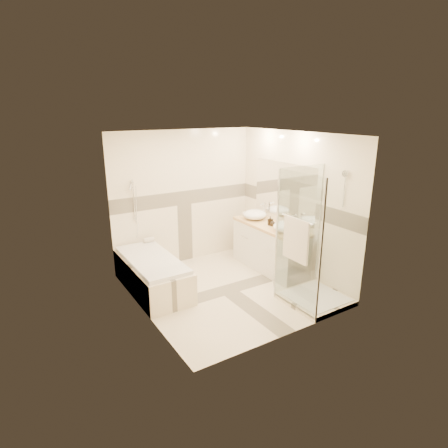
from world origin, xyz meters
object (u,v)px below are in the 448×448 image
shower_enclosure (308,271)px  amenity_bottle_b (272,222)px  vanity (270,247)px  amenity_bottle_a (270,221)px  bathtub (152,272)px  vessel_sink_far (286,227)px  vessel_sink_near (255,214)px

shower_enclosure → amenity_bottle_b: shower_enclosure is taller
vanity → amenity_bottle_a: size_ratio=10.11×
bathtub → amenity_bottle_b: size_ratio=12.93×
amenity_bottle_a → shower_enclosure: bearing=-102.1°
vessel_sink_far → vanity: bearing=87.4°
bathtub → amenity_bottle_b: amenity_bottle_b is taller
shower_enclosure → amenity_bottle_a: (0.27, 1.27, 0.42)m
shower_enclosure → vessel_sink_near: 1.80m
amenity_bottle_a → vanity: bearing=-5.6°
vanity → shower_enclosure: bearing=-103.0°
vessel_sink_near → vanity: bearing=-87.5°
shower_enclosure → amenity_bottle_b: (0.27, 1.21, 0.41)m
vessel_sink_far → amenity_bottle_b: size_ratio=3.39×
bathtub → vessel_sink_near: (2.13, 0.11, 0.63)m
amenity_bottle_a → amenity_bottle_b: size_ratio=1.22×
vanity → vessel_sink_far: bearing=-92.6°
amenity_bottle_a → amenity_bottle_b: bearing=-90.0°
vessel_sink_far → shower_enclosure: bearing=-108.0°
shower_enclosure → vessel_sink_near: size_ratio=4.61×
vessel_sink_near → amenity_bottle_b: bearing=-90.0°
bathtub → amenity_bottle_b: (2.13, -0.41, 0.61)m
vanity → vessel_sink_far: vessel_sink_far is taller
shower_enclosure → vanity: bearing=77.0°
bathtub → vessel_sink_near: bearing=2.9°
bathtub → shower_enclosure: size_ratio=0.83×
vessel_sink_near → amenity_bottle_a: 0.46m
bathtub → amenity_bottle_a: amenity_bottle_a is taller
shower_enclosure → amenity_bottle_b: bearing=77.3°
vessel_sink_near → amenity_bottle_a: vessel_sink_near is taller
vanity → vessel_sink_near: vessel_sink_near is taller
bathtub → amenity_bottle_b: 2.25m
vanity → amenity_bottle_a: bearing=174.4°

